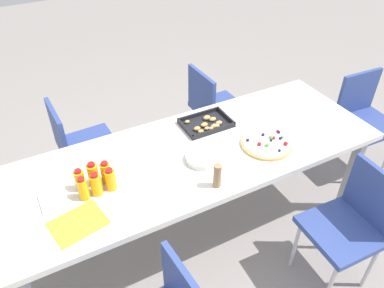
# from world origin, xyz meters

# --- Properties ---
(ground_plane) EXTENTS (12.00, 12.00, 0.00)m
(ground_plane) POSITION_xyz_m (0.00, 0.00, 0.00)
(ground_plane) COLOR gray
(party_table) EXTENTS (2.36, 0.84, 0.74)m
(party_table) POSITION_xyz_m (0.00, 0.00, 0.68)
(party_table) COLOR silver
(party_table) RESTS_ON ground_plane
(chair_near_right) EXTENTS (0.42, 0.42, 0.83)m
(chair_near_right) POSITION_xyz_m (0.65, -0.73, 0.50)
(chair_near_right) COLOR #33478C
(chair_near_right) RESTS_ON ground_plane
(chair_far_left) EXTENTS (0.42, 0.42, 0.83)m
(chair_far_left) POSITION_xyz_m (-0.58, 0.75, 0.50)
(chair_far_left) COLOR #33478C
(chair_far_left) RESTS_ON ground_plane
(chair_far_right) EXTENTS (0.41, 0.41, 0.83)m
(chair_far_right) POSITION_xyz_m (0.56, 0.74, 0.50)
(chair_far_right) COLOR #33478C
(chair_far_right) RESTS_ON ground_plane
(chair_end) EXTENTS (0.42, 0.42, 0.83)m
(chair_end) POSITION_xyz_m (1.58, 0.03, 0.50)
(chair_end) COLOR #33478C
(chair_end) RESTS_ON ground_plane
(juice_bottle_0) EXTENTS (0.05, 0.05, 0.14)m
(juice_bottle_0) POSITION_xyz_m (-0.71, -0.07, 0.81)
(juice_bottle_0) COLOR #F9AC14
(juice_bottle_0) RESTS_ON party_table
(juice_bottle_1) EXTENTS (0.06, 0.06, 0.14)m
(juice_bottle_1) POSITION_xyz_m (-0.64, -0.07, 0.81)
(juice_bottle_1) COLOR #F9AB14
(juice_bottle_1) RESTS_ON party_table
(juice_bottle_2) EXTENTS (0.06, 0.06, 0.14)m
(juice_bottle_2) POSITION_xyz_m (-0.56, -0.06, 0.80)
(juice_bottle_2) COLOR #FAAB14
(juice_bottle_2) RESTS_ON party_table
(juice_bottle_3) EXTENTS (0.05, 0.05, 0.14)m
(juice_bottle_3) POSITION_xyz_m (-0.70, 0.01, 0.80)
(juice_bottle_3) COLOR #FAAB14
(juice_bottle_3) RESTS_ON party_table
(juice_bottle_4) EXTENTS (0.06, 0.06, 0.15)m
(juice_bottle_4) POSITION_xyz_m (-0.63, 0.01, 0.81)
(juice_bottle_4) COLOR #FAAF14
(juice_bottle_4) RESTS_ON party_table
(juice_bottle_5) EXTENTS (0.06, 0.06, 0.14)m
(juice_bottle_5) POSITION_xyz_m (-0.56, 0.00, 0.80)
(juice_bottle_5) COLOR #F8AF14
(juice_bottle_5) RESTS_ON party_table
(fruit_pizza) EXTENTS (0.32, 0.32, 0.05)m
(fruit_pizza) POSITION_xyz_m (0.42, -0.15, 0.75)
(fruit_pizza) COLOR tan
(fruit_pizza) RESTS_ON party_table
(snack_tray) EXTENTS (0.33, 0.23, 0.04)m
(snack_tray) POSITION_xyz_m (0.20, 0.21, 0.75)
(snack_tray) COLOR black
(snack_tray) RESTS_ON party_table
(plate_stack) EXTENTS (0.21, 0.21, 0.03)m
(plate_stack) POSITION_xyz_m (-0.00, -0.09, 0.76)
(plate_stack) COLOR silver
(plate_stack) RESTS_ON party_table
(napkin_stack) EXTENTS (0.15, 0.15, 0.01)m
(napkin_stack) POSITION_xyz_m (-0.85, -0.01, 0.75)
(napkin_stack) COLOR white
(napkin_stack) RESTS_ON party_table
(cardboard_tube) EXTENTS (0.04, 0.04, 0.15)m
(cardboard_tube) POSITION_xyz_m (-0.04, -0.32, 0.81)
(cardboard_tube) COLOR #9E7A56
(cardboard_tube) RESTS_ON party_table
(paper_folder) EXTENTS (0.29, 0.25, 0.01)m
(paper_folder) POSITION_xyz_m (-0.78, -0.23, 0.74)
(paper_folder) COLOR yellow
(paper_folder) RESTS_ON party_table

